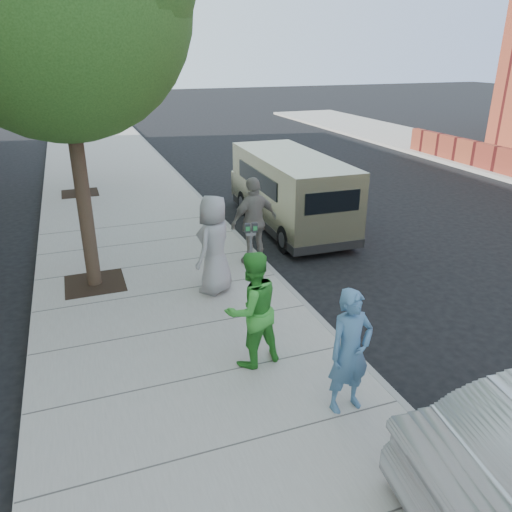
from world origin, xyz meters
name	(u,v)px	position (x,y,z in m)	size (l,w,h in m)	color
ground	(235,325)	(0.00, 0.00, 0.00)	(120.00, 120.00, 0.00)	black
sidewalk	(181,331)	(-1.00, 0.00, 0.07)	(5.00, 60.00, 0.15)	gray
curb_face	(307,308)	(1.44, 0.00, 0.07)	(0.12, 60.00, 0.16)	gray
tree_far	(61,42)	(-2.25, 10.00, 4.88)	(3.92, 3.80, 6.49)	black
parking_meter	(251,239)	(0.83, 1.44, 1.06)	(0.27, 0.12, 1.26)	gray
van	(289,189)	(3.15, 4.75, 1.08)	(1.99, 5.55, 2.04)	#BBB686
person_officer	(350,351)	(0.66, -2.84, 1.03)	(0.64, 0.42, 1.76)	teal
person_green_shirt	(252,310)	(-0.18, -1.40, 1.07)	(0.89, 0.70, 1.84)	green
person_gray_shirt	(214,245)	(-0.02, 1.21, 1.14)	(0.97, 0.63, 1.98)	gray
person_striped_polo	(254,221)	(1.20, 2.27, 1.15)	(1.17, 0.49, 2.00)	gray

